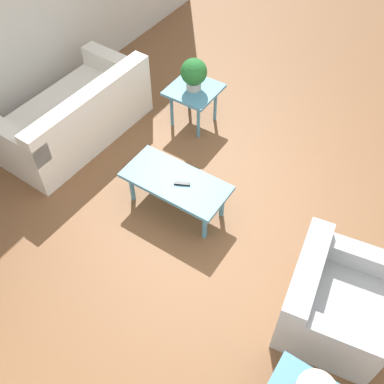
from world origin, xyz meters
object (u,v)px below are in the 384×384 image
Objects in this scene: sofa at (75,116)px; potted_plant at (194,73)px; coffee_table at (176,184)px; side_table_plant at (194,93)px; armchair at (331,301)px.

sofa is 4.82× the size of potted_plant.
potted_plant reaches higher than coffee_table.
coffee_table is 1.44m from potted_plant.
potted_plant is at bearing -26.57° from side_table_plant.
sofa is at bearing 71.15° from armchair.
coffee_table is 2.81× the size of potted_plant.
side_table_plant is at bearing -64.32° from coffee_table.
side_table_plant is at bearing 153.43° from potted_plant.
potted_plant is (0.00, -0.00, 0.29)m from side_table_plant.
sofa reaches higher than armchair.
armchair is (-3.45, 0.58, -0.01)m from sofa.
armchair is at bearing 147.04° from potted_plant.
armchair is 2.91m from potted_plant.
sofa is 1.44m from side_table_plant.
sofa is at bearing -9.41° from coffee_table.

